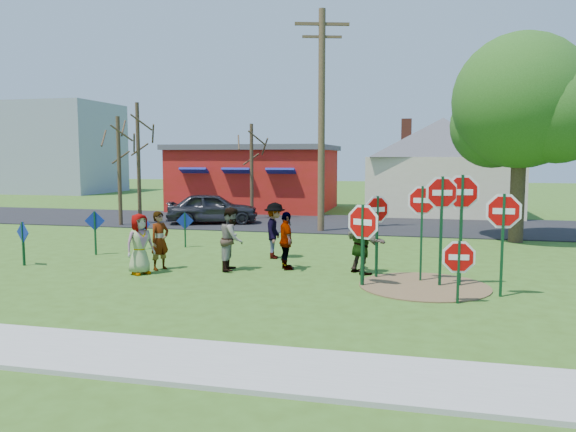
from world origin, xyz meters
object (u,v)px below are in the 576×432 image
stop_sign_d (462,202)px  utility_pole (322,116)px  person_b (160,241)px  stop_sign_a (363,228)px  stop_sign_c (442,205)px  person_a (140,244)px  suv (212,208)px  stop_sign_b (422,209)px  leafy_tree (525,108)px

stop_sign_d → utility_pole: 11.04m
person_b → stop_sign_a: bearing=-71.7°
stop_sign_c → person_b: stop_sign_c is taller
person_a → suv: (-2.25, 11.33, -0.06)m
stop_sign_d → stop_sign_b: bearing=148.8°
person_b → stop_sign_d: bearing=-65.9°
stop_sign_d → person_b: stop_sign_d is taller
stop_sign_a → stop_sign_b: size_ratio=0.84×
person_a → utility_pole: 11.15m
leafy_tree → stop_sign_a: bearing=-120.1°
stop_sign_c → suv: (-10.18, 10.95, -1.25)m
stop_sign_d → suv: size_ratio=0.68×
stop_sign_a → person_b: bearing=-161.4°
stop_sign_c → leafy_tree: size_ratio=0.37×
utility_pole → leafy_tree: 7.90m
stop_sign_d → suv: (-10.65, 10.83, -1.33)m
stop_sign_c → suv: size_ratio=0.67×
person_b → suv: bearing=38.8°
stop_sign_a → person_a: (-6.06, 0.03, -0.63)m
stop_sign_d → suv: stop_sign_d is taller
stop_sign_d → person_b: size_ratio=1.75×
stop_sign_c → person_b: bearing=165.3°
stop_sign_a → person_a: bearing=-154.5°
stop_sign_b → leafy_tree: leafy_tree is taller
stop_sign_b → utility_pole: 10.39m
stop_sign_d → suv: 15.25m
stop_sign_a → person_a: 6.09m
stop_sign_d → person_a: 8.51m
stop_sign_b → leafy_tree: bearing=68.0°
stop_sign_c → person_b: (-7.68, 0.32, -1.18)m
suv → utility_pole: utility_pole is taller
suv → utility_pole: size_ratio=0.46×
stop_sign_a → utility_pole: (-2.79, 9.89, 3.44)m
stop_sign_a → leafy_tree: size_ratio=0.28×
stop_sign_c → utility_pole: utility_pole is taller
stop_sign_b → stop_sign_c: bearing=-42.3°
stop_sign_d → person_b: 8.25m
suv → person_b: bearing=174.0°
person_a → suv: bearing=44.7°
stop_sign_b → person_b: size_ratio=1.56×
stop_sign_d → person_a: stop_sign_d is taller
suv → person_a: bearing=172.0°
stop_sign_a → suv: bearing=152.0°
stop_sign_a → utility_pole: size_ratio=0.24×
stop_sign_a → stop_sign_b: bearing=58.0°
person_b → leafy_tree: (10.81, 7.88, 4.15)m
stop_sign_c → leafy_tree: 9.26m
leafy_tree → suv: bearing=168.3°
stop_sign_a → utility_pole: utility_pole is taller
stop_sign_d → leafy_tree: leafy_tree is taller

